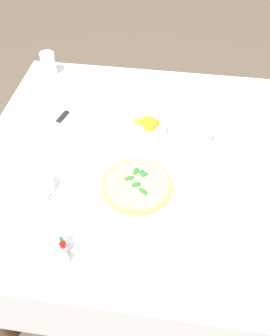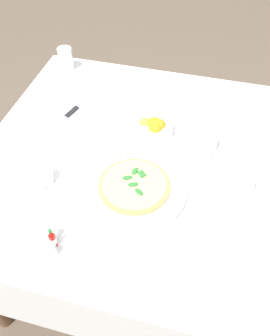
# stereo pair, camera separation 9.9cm
# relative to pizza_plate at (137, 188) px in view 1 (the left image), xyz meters

# --- Properties ---
(ground_plane) EXTENTS (8.00, 8.00, 0.00)m
(ground_plane) POSITION_rel_pizza_plate_xyz_m (-0.16, -0.04, -0.73)
(ground_plane) COLOR brown
(dining_table) EXTENTS (1.15, 1.15, 0.72)m
(dining_table) POSITION_rel_pizza_plate_xyz_m (-0.16, -0.04, -0.14)
(dining_table) COLOR white
(dining_table) RESTS_ON ground_plane
(pizza_plate) EXTENTS (0.36, 0.36, 0.02)m
(pizza_plate) POSITION_rel_pizza_plate_xyz_m (0.00, 0.00, 0.00)
(pizza_plate) COLOR white
(pizza_plate) RESTS_ON dining_table
(pizza) EXTENTS (0.24, 0.24, 0.02)m
(pizza) POSITION_rel_pizza_plate_xyz_m (-0.00, 0.00, 0.01)
(pizza) COLOR tan
(pizza) RESTS_ON pizza_plate
(coffee_cup_back_corner) EXTENTS (0.13, 0.13, 0.06)m
(coffee_cup_back_corner) POSITION_rel_pizza_plate_xyz_m (-0.10, 0.35, 0.01)
(coffee_cup_back_corner) COLOR white
(coffee_cup_back_corner) RESTS_ON dining_table
(coffee_cup_far_right) EXTENTS (0.13, 0.13, 0.06)m
(coffee_cup_far_right) POSITION_rel_pizza_plate_xyz_m (0.05, -0.31, 0.02)
(coffee_cup_far_right) COLOR white
(coffee_cup_far_right) RESTS_ON dining_table
(coffee_cup_right_edge) EXTENTS (0.13, 0.13, 0.06)m
(coffee_cup_right_edge) POSITION_rel_pizza_plate_xyz_m (-0.26, 0.21, 0.02)
(coffee_cup_right_edge) COLOR white
(coffee_cup_right_edge) RESTS_ON dining_table
(water_glass_left_edge) EXTENTS (0.07, 0.07, 0.11)m
(water_glass_left_edge) POSITION_rel_pizza_plate_xyz_m (-0.64, -0.50, 0.04)
(water_glass_left_edge) COLOR white
(water_glass_left_edge) RESTS_ON dining_table
(napkin_folded) EXTENTS (0.25, 0.19, 0.02)m
(napkin_folded) POSITION_rel_pizza_plate_xyz_m (-0.26, -0.36, -0.00)
(napkin_folded) COLOR white
(napkin_folded) RESTS_ON dining_table
(dinner_knife) EXTENTS (0.19, 0.07, 0.01)m
(dinner_knife) POSITION_rel_pizza_plate_xyz_m (-0.26, -0.36, 0.01)
(dinner_knife) COLOR silver
(dinner_knife) RESTS_ON napkin_folded
(citrus_bowl) EXTENTS (0.15, 0.15, 0.07)m
(citrus_bowl) POSITION_rel_pizza_plate_xyz_m (-0.30, 0.00, 0.02)
(citrus_bowl) COLOR white
(citrus_bowl) RESTS_ON dining_table
(hot_sauce_bottle) EXTENTS (0.02, 0.02, 0.08)m
(hot_sauce_bottle) POSITION_rel_pizza_plate_xyz_m (0.27, -0.18, 0.02)
(hot_sauce_bottle) COLOR #B7140F
(hot_sauce_bottle) RESTS_ON dining_table
(salt_shaker) EXTENTS (0.03, 0.03, 0.06)m
(salt_shaker) POSITION_rel_pizza_plate_xyz_m (0.30, -0.17, 0.01)
(salt_shaker) COLOR white
(salt_shaker) RESTS_ON dining_table
(pepper_shaker) EXTENTS (0.03, 0.03, 0.06)m
(pepper_shaker) POSITION_rel_pizza_plate_xyz_m (0.24, -0.19, 0.01)
(pepper_shaker) COLOR white
(pepper_shaker) RESTS_ON dining_table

